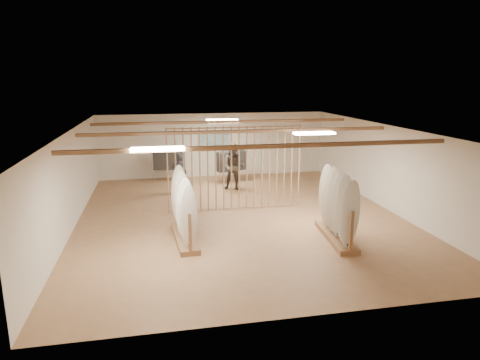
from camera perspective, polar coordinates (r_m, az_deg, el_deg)
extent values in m
plane|color=#AC7A53|center=(13.67, 0.00, -4.90)|extent=(12.00, 12.00, 0.00)
plane|color=gray|center=(13.06, 0.00, 6.84)|extent=(12.00, 12.00, 0.00)
plane|color=white|center=(19.12, -3.54, 4.68)|extent=(12.00, 0.00, 12.00)
plane|color=white|center=(7.75, 8.83, -8.68)|extent=(12.00, 0.00, 12.00)
plane|color=white|center=(13.28, -21.67, -0.14)|extent=(0.00, 12.00, 12.00)
plane|color=white|center=(15.07, 18.99, 1.60)|extent=(0.00, 12.00, 12.00)
cube|color=#956743|center=(13.07, 0.00, 6.49)|extent=(9.50, 6.12, 0.10)
cube|color=white|center=(13.07, 0.00, 6.58)|extent=(1.20, 0.35, 0.06)
cylinder|color=tan|center=(13.84, -9.63, 1.14)|extent=(0.05, 0.05, 2.78)
cylinder|color=tan|center=(13.84, -8.56, 1.19)|extent=(0.05, 0.05, 2.78)
cylinder|color=tan|center=(13.86, -7.49, 1.24)|extent=(0.05, 0.05, 2.78)
cylinder|color=tan|center=(13.88, -6.43, 1.29)|extent=(0.05, 0.05, 2.78)
cylinder|color=tan|center=(13.90, -5.36, 1.33)|extent=(0.05, 0.05, 2.78)
cylinder|color=tan|center=(13.93, -4.30, 1.38)|extent=(0.05, 0.05, 2.78)
cylinder|color=tan|center=(13.96, -3.25, 1.42)|extent=(0.05, 0.05, 2.78)
cylinder|color=tan|center=(14.00, -2.20, 1.47)|extent=(0.05, 0.05, 2.78)
cylinder|color=tan|center=(14.04, -1.16, 1.51)|extent=(0.05, 0.05, 2.78)
cylinder|color=tan|center=(14.09, -0.12, 1.56)|extent=(0.05, 0.05, 2.78)
cylinder|color=tan|center=(14.14, 0.91, 1.60)|extent=(0.05, 0.05, 2.78)
cylinder|color=tan|center=(14.19, 1.93, 1.64)|extent=(0.05, 0.05, 2.78)
cylinder|color=tan|center=(14.26, 2.94, 1.68)|extent=(0.05, 0.05, 2.78)
cylinder|color=tan|center=(14.32, 3.95, 1.72)|extent=(0.05, 0.05, 2.78)
cylinder|color=tan|center=(14.39, 4.94, 1.76)|extent=(0.05, 0.05, 2.78)
cylinder|color=tan|center=(14.46, 5.93, 1.79)|extent=(0.05, 0.05, 2.78)
cylinder|color=tan|center=(14.54, 6.90, 1.83)|extent=(0.05, 0.05, 2.78)
cylinder|color=tan|center=(14.62, 7.87, 1.87)|extent=(0.05, 0.05, 2.78)
cube|color=teal|center=(19.07, -3.54, 5.26)|extent=(1.40, 0.03, 0.90)
cube|color=#956743|center=(11.83, -7.39, -7.64)|extent=(0.65, 2.32, 0.14)
cylinder|color=black|center=(11.55, -7.52, -3.68)|extent=(0.15, 2.24, 0.01)
ellipsoid|color=white|center=(10.63, -6.86, -4.78)|extent=(0.45, 0.08, 1.71)
ellipsoid|color=white|center=(10.99, -7.14, -4.18)|extent=(0.45, 0.08, 1.71)
ellipsoid|color=white|center=(11.35, -7.40, -3.62)|extent=(0.45, 0.08, 1.71)
ellipsoid|color=silver|center=(11.71, -7.65, -3.09)|extent=(0.45, 0.08, 1.71)
ellipsoid|color=silver|center=(12.07, -7.88, -2.59)|extent=(0.45, 0.08, 1.71)
ellipsoid|color=silver|center=(12.43, -8.10, -2.13)|extent=(0.45, 0.08, 1.71)
cube|color=#956743|center=(12.11, 12.63, -7.34)|extent=(0.76, 2.42, 0.14)
cylinder|color=black|center=(11.83, 12.85, -3.32)|extent=(0.24, 2.32, 0.01)
ellipsoid|color=white|center=(10.91, 14.48, -4.43)|extent=(0.46, 0.10, 1.77)
ellipsoid|color=white|center=(11.27, 13.80, -3.82)|extent=(0.46, 0.10, 1.77)
ellipsoid|color=white|center=(11.63, 13.17, -3.25)|extent=(0.46, 0.10, 1.77)
ellipsoid|color=silver|center=(11.99, 12.57, -2.72)|extent=(0.46, 0.10, 1.77)
ellipsoid|color=silver|center=(12.35, 12.01, -2.22)|extent=(0.46, 0.10, 1.77)
ellipsoid|color=silver|center=(12.71, 11.48, -1.74)|extent=(0.46, 0.10, 1.77)
cylinder|color=silver|center=(18.24, -9.59, 4.05)|extent=(1.32, 0.30, 0.03)
cube|color=black|center=(18.31, -9.54, 2.65)|extent=(1.29, 0.58, 0.81)
cylinder|color=silver|center=(18.35, -9.51, 1.99)|extent=(0.03, 0.03, 1.43)
cylinder|color=silver|center=(17.76, -1.18, 3.98)|extent=(1.26, 0.50, 0.03)
cube|color=black|center=(17.84, -1.17, 2.54)|extent=(1.28, 0.75, 0.81)
cylinder|color=silver|center=(17.88, -1.17, 1.87)|extent=(0.03, 0.03, 1.43)
imported|color=#2B2C33|center=(16.39, -8.09, 1.27)|extent=(0.72, 0.57, 1.77)
imported|color=#3C352E|center=(16.61, -0.83, 2.18)|extent=(1.24, 1.11, 2.12)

